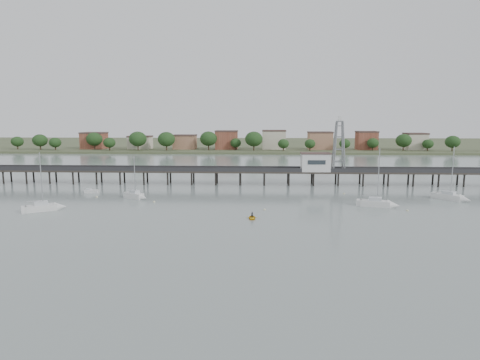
{
  "coord_description": "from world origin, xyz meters",
  "views": [
    {
      "loc": [
        8.48,
        -54.87,
        18.69
      ],
      "look_at": [
        4.2,
        42.0,
        4.0
      ],
      "focal_mm": 30.0,
      "sensor_mm": 36.0,
      "label": 1
    }
  ],
  "objects_px": {
    "yellow_dinghy": "(252,219)",
    "pier": "(228,171)",
    "sailboat_d": "(381,204)",
    "white_tender": "(91,191)",
    "lattice_tower": "(339,146)",
    "sailboat_b": "(137,196)",
    "sailboat_a": "(48,207)",
    "sailboat_e": "(454,198)"
  },
  "relations": [
    {
      "from": "sailboat_d",
      "to": "sailboat_b",
      "type": "height_order",
      "value": "sailboat_d"
    },
    {
      "from": "lattice_tower",
      "to": "sailboat_b",
      "type": "distance_m",
      "value": 57.29
    },
    {
      "from": "yellow_dinghy",
      "to": "pier",
      "type": "bearing_deg",
      "value": 97.8
    },
    {
      "from": "pier",
      "to": "white_tender",
      "type": "relative_size",
      "value": 43.39
    },
    {
      "from": "lattice_tower",
      "to": "sailboat_e",
      "type": "relative_size",
      "value": 1.17
    },
    {
      "from": "pier",
      "to": "yellow_dinghy",
      "type": "relative_size",
      "value": 52.85
    },
    {
      "from": "sailboat_b",
      "to": "sailboat_e",
      "type": "relative_size",
      "value": 0.8
    },
    {
      "from": "lattice_tower",
      "to": "white_tender",
      "type": "xyz_separation_m",
      "value": [
        -65.69,
        -15.38,
        -10.69
      ]
    },
    {
      "from": "pier",
      "to": "sailboat_b",
      "type": "relative_size",
      "value": 14.24
    },
    {
      "from": "pier",
      "to": "lattice_tower",
      "type": "relative_size",
      "value": 9.68
    },
    {
      "from": "yellow_dinghy",
      "to": "white_tender",
      "type": "bearing_deg",
      "value": 146.04
    },
    {
      "from": "sailboat_d",
      "to": "sailboat_b",
      "type": "xyz_separation_m",
      "value": [
        -55.35,
        6.37,
        0.02
      ]
    },
    {
      "from": "sailboat_a",
      "to": "pier",
      "type": "bearing_deg",
      "value": 12.09
    },
    {
      "from": "pier",
      "to": "lattice_tower",
      "type": "bearing_deg",
      "value": 0.0
    },
    {
      "from": "sailboat_a",
      "to": "sailboat_e",
      "type": "distance_m",
      "value": 90.46
    },
    {
      "from": "sailboat_d",
      "to": "sailboat_e",
      "type": "relative_size",
      "value": 1.01
    },
    {
      "from": "sailboat_b",
      "to": "yellow_dinghy",
      "type": "height_order",
      "value": "sailboat_b"
    },
    {
      "from": "pier",
      "to": "sailboat_e",
      "type": "relative_size",
      "value": 11.37
    },
    {
      "from": "sailboat_a",
      "to": "sailboat_b",
      "type": "bearing_deg",
      "value": 7.7
    },
    {
      "from": "sailboat_a",
      "to": "sailboat_b",
      "type": "xyz_separation_m",
      "value": [
        14.9,
        12.93,
        0.01
      ]
    },
    {
      "from": "lattice_tower",
      "to": "pier",
      "type": "bearing_deg",
      "value": -180.0
    },
    {
      "from": "sailboat_d",
      "to": "sailboat_e",
      "type": "distance_m",
      "value": 20.57
    },
    {
      "from": "white_tender",
      "to": "yellow_dinghy",
      "type": "distance_m",
      "value": 48.81
    },
    {
      "from": "pier",
      "to": "yellow_dinghy",
      "type": "xyz_separation_m",
      "value": [
        7.49,
        -40.77,
        -3.79
      ]
    },
    {
      "from": "sailboat_d",
      "to": "white_tender",
      "type": "distance_m",
      "value": 70.72
    },
    {
      "from": "sailboat_b",
      "to": "white_tender",
      "type": "relative_size",
      "value": 3.05
    },
    {
      "from": "sailboat_d",
      "to": "sailboat_e",
      "type": "height_order",
      "value": "sailboat_d"
    },
    {
      "from": "sailboat_d",
      "to": "white_tender",
      "type": "bearing_deg",
      "value": -174.23
    },
    {
      "from": "lattice_tower",
      "to": "sailboat_d",
      "type": "height_order",
      "value": "lattice_tower"
    },
    {
      "from": "white_tender",
      "to": "yellow_dinghy",
      "type": "height_order",
      "value": "yellow_dinghy"
    },
    {
      "from": "sailboat_e",
      "to": "sailboat_a",
      "type": "bearing_deg",
      "value": -122.28
    },
    {
      "from": "sailboat_e",
      "to": "sailboat_d",
      "type": "bearing_deg",
      "value": -109.32
    },
    {
      "from": "lattice_tower",
      "to": "white_tender",
      "type": "bearing_deg",
      "value": -166.83
    },
    {
      "from": "sailboat_a",
      "to": "white_tender",
      "type": "distance_m",
      "value": 20.08
    },
    {
      "from": "pier",
      "to": "sailboat_a",
      "type": "bearing_deg",
      "value": -134.67
    },
    {
      "from": "sailboat_b",
      "to": "white_tender",
      "type": "xyz_separation_m",
      "value": [
        -14.06,
        7.14,
        -0.25
      ]
    },
    {
      "from": "sailboat_d",
      "to": "pier",
      "type": "bearing_deg",
      "value": 157.43
    },
    {
      "from": "sailboat_a",
      "to": "yellow_dinghy",
      "type": "xyz_separation_m",
      "value": [
        42.52,
        -5.33,
        -0.64
      ]
    },
    {
      "from": "lattice_tower",
      "to": "sailboat_d",
      "type": "xyz_separation_m",
      "value": [
        3.72,
        -28.88,
        -10.46
      ]
    },
    {
      "from": "sailboat_e",
      "to": "white_tender",
      "type": "relative_size",
      "value": 3.82
    },
    {
      "from": "pier",
      "to": "sailboat_d",
      "type": "relative_size",
      "value": 11.26
    },
    {
      "from": "sailboat_d",
      "to": "white_tender",
      "type": "height_order",
      "value": "sailboat_d"
    }
  ]
}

